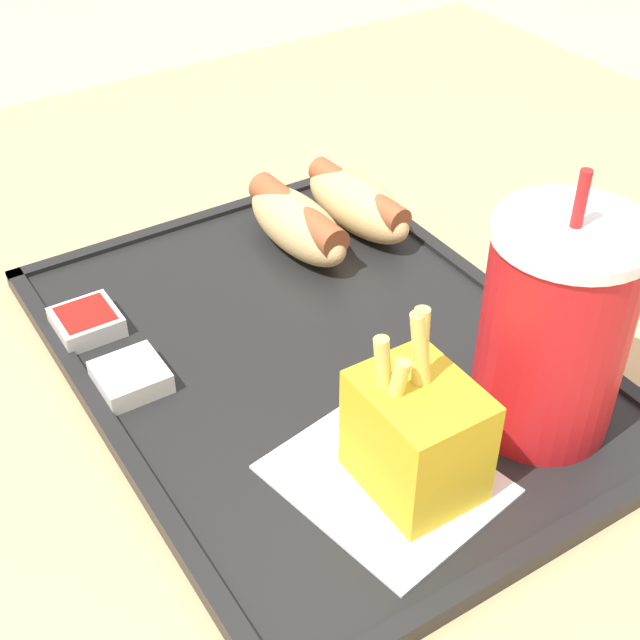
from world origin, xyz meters
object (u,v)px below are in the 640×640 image
object	(u,v)px
soda_cup	(554,329)
sauce_cup_mayo	(131,376)
hot_dog_far	(358,203)
hot_dog_near	(297,222)
sauce_cup_ketchup	(87,321)
fries_carton	(416,434)

from	to	relation	value
soda_cup	sauce_cup_mayo	distance (m)	0.28
hot_dog_far	sauce_cup_mayo	size ratio (longest dim) A/B	2.77
soda_cup	hot_dog_near	size ratio (longest dim) A/B	1.48
soda_cup	sauce_cup_ketchup	size ratio (longest dim) A/B	4.04
fries_carton	sauce_cup_ketchup	bearing A→B (deg)	-155.38
hot_dog_far	fries_carton	world-z (taller)	fries_carton
soda_cup	sauce_cup_mayo	bearing A→B (deg)	-128.70
soda_cup	fries_carton	size ratio (longest dim) A/B	1.46
soda_cup	fries_carton	xyz separation A→B (m)	(0.00, -0.10, -0.03)
soda_cup	hot_dog_far	world-z (taller)	soda_cup
sauce_cup_mayo	hot_dog_near	bearing A→B (deg)	114.80
soda_cup	hot_dog_near	xyz separation A→B (m)	(-0.26, -0.03, -0.05)
soda_cup	hot_dog_near	distance (m)	0.26
hot_dog_far	fries_carton	distance (m)	0.29
soda_cup	sauce_cup_mayo	xyz separation A→B (m)	(-0.17, -0.21, -0.07)
soda_cup	fries_carton	distance (m)	0.11
fries_carton	hot_dog_near	bearing A→B (deg)	163.77
sauce_cup_ketchup	sauce_cup_mayo	bearing A→B (deg)	2.68
sauce_cup_ketchup	fries_carton	bearing A→B (deg)	24.62
soda_cup	hot_dog_near	bearing A→B (deg)	-173.59
hot_dog_far	hot_dog_near	world-z (taller)	same
hot_dog_far	sauce_cup_mayo	distance (m)	0.26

